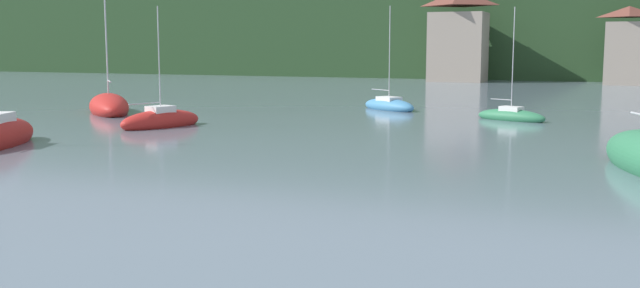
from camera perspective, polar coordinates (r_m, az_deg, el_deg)
wooded_hillside at (r=142.38m, az=9.62°, el=8.91°), size 352.00×73.19×36.05m
shore_building_west at (r=94.03m, az=10.85°, el=8.25°), size 7.13×5.89×11.46m
shore_building_westcentral at (r=91.12m, az=23.06°, el=7.05°), size 5.13×3.76×9.02m
sailboat_far_0 at (r=41.44m, az=-12.43°, el=1.79°), size 3.26×5.53×7.04m
sailboat_far_1 at (r=45.59m, az=14.82°, el=2.14°), size 4.68×2.97×7.08m
sailboat_far_9 at (r=51.69m, az=5.45°, el=3.03°), size 5.17×4.32×7.58m
sailboat_far_11 at (r=51.27m, az=-16.30°, el=2.86°), size 7.53×7.91×12.18m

